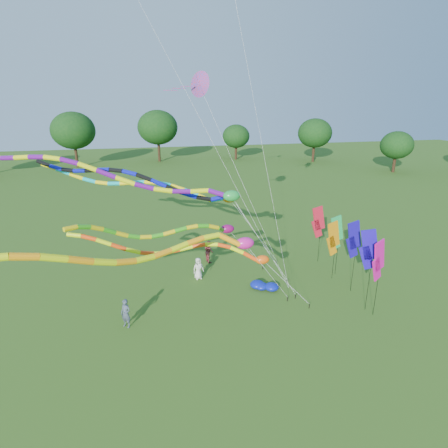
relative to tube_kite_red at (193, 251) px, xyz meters
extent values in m
plane|color=#2C5A17|center=(3.80, -2.91, -3.93)|extent=(160.00, 160.00, 0.00)
cylinder|color=#382314|center=(42.38, 39.73, -2.49)|extent=(0.50, 0.50, 2.89)
ellipsoid|color=#0E3610|center=(42.38, 39.73, 1.28)|extent=(6.09, 6.09, 5.18)
cylinder|color=#382314|center=(29.86, 47.93, -2.40)|extent=(0.50, 0.50, 3.06)
ellipsoid|color=#0E3610|center=(29.86, 47.93, 1.60)|extent=(6.47, 6.47, 5.50)
cylinder|color=#382314|center=(15.82, 52.98, -2.36)|extent=(0.50, 0.50, 3.14)
ellipsoid|color=#0E3610|center=(15.82, 52.98, 1.73)|extent=(6.62, 6.62, 5.63)
cylinder|color=#382314|center=(1.09, 51.31, -2.64)|extent=(0.50, 0.50, 2.58)
ellipsoid|color=#0E3610|center=(1.09, 51.31, 0.72)|extent=(5.44, 5.44, 4.63)
cylinder|color=#382314|center=(-12.08, 46.39, -2.69)|extent=(0.50, 0.50, 2.49)
ellipsoid|color=#0E3610|center=(-12.08, 46.39, 0.57)|extent=(5.26, 5.26, 4.47)
cylinder|color=black|center=(6.78, -1.06, -3.78)|extent=(0.05, 0.05, 0.30)
cylinder|color=silver|center=(5.32, -0.84, -2.14)|extent=(0.02, 0.02, 4.22)
ellipsoid|color=#F6550C|center=(3.86, -0.62, -0.64)|extent=(0.81, 0.52, 0.52)
cylinder|color=#FB460D|center=(3.18, -0.42, -0.45)|extent=(0.24, 0.24, 0.83)
cylinder|color=#E2F80C|center=(2.49, -0.14, -0.12)|extent=(0.24, 0.24, 0.79)
cylinder|color=#FB460D|center=(1.80, 0.11, 0.10)|extent=(0.24, 0.24, 0.75)
cylinder|color=#E2F80C|center=(1.10, 0.31, 0.17)|extent=(0.24, 0.24, 0.72)
cylinder|color=#FB460D|center=(0.39, 0.44, 0.12)|extent=(0.24, 0.24, 0.73)
cylinder|color=#E2F80C|center=(-0.33, 0.50, -0.01)|extent=(0.24, 0.24, 0.74)
cylinder|color=#FB460D|center=(-1.05, 0.50, -0.13)|extent=(0.24, 0.24, 0.74)
cylinder|color=#E2F80C|center=(-1.79, 0.45, -0.16)|extent=(0.24, 0.24, 0.74)
cylinder|color=#FB460D|center=(-2.53, 0.38, -0.06)|extent=(0.24, 0.24, 0.77)
cylinder|color=#E2F80C|center=(-3.27, 0.29, 0.18)|extent=(0.24, 0.24, 0.80)
cylinder|color=#FB460D|center=(-4.01, 0.23, 0.51)|extent=(0.24, 0.24, 0.82)
cylinder|color=#E2F80C|center=(-4.74, 0.20, 0.86)|extent=(0.24, 0.24, 0.80)
cylinder|color=#FB460D|center=(-5.46, 0.23, 1.15)|extent=(0.24, 0.24, 0.76)
cylinder|color=#E2F80C|center=(-6.17, 0.33, 1.32)|extent=(0.24, 0.24, 0.73)
cylinder|color=black|center=(5.81, 0.01, -3.78)|extent=(0.05, 0.05, 0.30)
cylinder|color=silver|center=(4.22, -0.62, -1.46)|extent=(0.02, 0.02, 5.57)
ellipsoid|color=#D61789|center=(2.63, -1.26, 0.73)|extent=(1.02, 0.65, 0.65)
cylinder|color=#FF980D|center=(1.76, -1.33, 1.03)|extent=(0.30, 0.30, 1.24)
cylinder|color=#DBEB0B|center=(0.77, -1.43, 1.33)|extent=(0.30, 0.30, 0.96)
cylinder|color=#FF980D|center=(-0.11, -1.79, 1.30)|extent=(0.30, 0.30, 0.96)
cylinder|color=#DBEB0B|center=(-0.97, -2.22, 1.21)|extent=(0.30, 0.30, 0.97)
cylinder|color=#FF980D|center=(-1.81, -2.70, 1.15)|extent=(0.30, 0.30, 0.97)
cylinder|color=#DBEB0B|center=(-2.63, -3.21, 1.18)|extent=(0.30, 0.30, 0.98)
cylinder|color=#FF980D|center=(-3.45, -3.75, 1.35)|extent=(0.30, 0.30, 1.01)
cylinder|color=#DBEB0B|center=(-4.27, -4.27, 1.66)|extent=(0.30, 0.30, 1.04)
cylinder|color=#FF980D|center=(-5.10, -4.77, 2.04)|extent=(0.30, 0.30, 1.05)
cylinder|color=#DBEB0B|center=(-5.94, -5.23, 2.42)|extent=(0.30, 0.30, 1.03)
cylinder|color=#FF980D|center=(-6.82, -5.62, 2.73)|extent=(0.30, 0.30, 0.99)
cylinder|color=black|center=(6.42, 0.21, -3.78)|extent=(0.05, 0.05, 0.30)
cylinder|color=silver|center=(4.49, 0.90, -0.51)|extent=(0.02, 0.02, 7.49)
ellipsoid|color=green|center=(2.56, 1.59, 2.62)|extent=(1.02, 0.66, 0.66)
cylinder|color=#610B83|center=(1.80, 2.11, 2.71)|extent=(0.30, 0.30, 1.19)
cylinder|color=#D6DC0B|center=(0.83, 2.62, 2.76)|extent=(0.30, 0.30, 1.10)
cylinder|color=#610B83|center=(-0.24, 2.84, 2.74)|extent=(0.30, 0.30, 1.10)
cylinder|color=#D6DC0B|center=(-1.33, 3.04, 2.83)|extent=(0.30, 0.30, 1.11)
cylinder|color=#610B83|center=(-2.41, 3.22, 3.06)|extent=(0.30, 0.30, 1.14)
cylinder|color=#D6DC0B|center=(-3.49, 3.43, 3.42)|extent=(0.30, 0.30, 1.17)
cylinder|color=#610B83|center=(-4.56, 3.67, 3.83)|extent=(0.30, 0.30, 1.17)
cylinder|color=#D6DC0B|center=(-5.61, 3.96, 4.23)|extent=(0.30, 0.30, 1.15)
cylinder|color=#610B83|center=(-6.63, 4.32, 4.53)|extent=(0.30, 0.30, 1.11)
cylinder|color=#D6DC0B|center=(-7.63, 4.75, 4.70)|extent=(0.30, 0.30, 1.09)
cylinder|color=#610B83|center=(-8.61, 5.23, 4.72)|extent=(0.30, 0.30, 1.10)
cylinder|color=#D6DC0B|center=(-9.58, 5.75, 4.66)|extent=(0.30, 0.30, 1.11)
cylinder|color=#610B83|center=(-10.54, 6.30, 4.57)|extent=(0.30, 0.30, 1.11)
cylinder|color=black|center=(6.65, 2.22, -3.78)|extent=(0.05, 0.05, 0.30)
cylinder|color=silver|center=(4.83, 2.91, -0.80)|extent=(0.02, 0.02, 6.90)
ellipsoid|color=#0C33B1|center=(3.02, 3.61, 2.04)|extent=(0.97, 0.63, 0.63)
cylinder|color=#0B10B6|center=(2.25, 3.93, 1.91)|extent=(0.28, 0.28, 0.99)
cylinder|color=black|center=(1.34, 4.20, 1.86)|extent=(0.28, 0.28, 0.99)
cylinder|color=#0B10B6|center=(0.38, 4.37, 2.10)|extent=(0.28, 0.28, 1.02)
cylinder|color=black|center=(-0.56, 4.57, 2.46)|extent=(0.28, 0.28, 1.04)
cylinder|color=#0B10B6|center=(-1.49, 4.81, 2.86)|extent=(0.28, 0.28, 1.04)
cylinder|color=black|center=(-2.40, 5.11, 3.23)|extent=(0.28, 0.28, 1.01)
cylinder|color=#0B10B6|center=(-3.28, 5.48, 3.49)|extent=(0.28, 0.28, 0.97)
cylinder|color=black|center=(-4.13, 5.91, 3.61)|extent=(0.28, 0.28, 0.96)
cylinder|color=#0B10B6|center=(-4.97, 6.39, 3.59)|extent=(0.28, 0.28, 0.97)
cylinder|color=black|center=(-5.79, 6.90, 3.50)|extent=(0.28, 0.28, 0.98)
cylinder|color=#0B10B6|center=(-6.61, 7.42, 3.40)|extent=(0.28, 0.28, 0.98)
cylinder|color=black|center=(-7.44, 7.93, 3.39)|extent=(0.28, 0.28, 0.97)
cylinder|color=#0B10B6|center=(-8.28, 8.41, 3.50)|extent=(0.28, 0.28, 0.98)
cylinder|color=black|center=(-9.13, 8.84, 3.75)|extent=(0.28, 0.28, 1.01)
cylinder|color=black|center=(7.02, 5.42, -3.78)|extent=(0.05, 0.05, 0.30)
cylinder|color=silver|center=(5.27, 5.84, -1.23)|extent=(0.02, 0.02, 6.04)
ellipsoid|color=orange|center=(3.53, 6.26, 1.20)|extent=(0.99, 0.63, 0.63)
cylinder|color=#0BB5C0|center=(2.68, 6.25, 1.17)|extent=(0.29, 0.29, 1.02)
cylinder|color=yellow|center=(1.71, 6.23, 1.35)|extent=(0.29, 0.29, 1.03)
cylinder|color=#0BB5C0|center=(0.78, 6.37, 1.75)|extent=(0.29, 0.29, 1.02)
cylinder|color=yellow|center=(-0.14, 6.59, 2.10)|extent=(0.29, 0.29, 0.99)
cylinder|color=#0BB5C0|center=(-1.04, 6.87, 2.34)|extent=(0.29, 0.29, 0.96)
cylinder|color=yellow|center=(-1.92, 7.20, 2.42)|extent=(0.29, 0.29, 0.95)
cylinder|color=#0BB5C0|center=(-2.79, 7.58, 2.38)|extent=(0.29, 0.29, 0.96)
cylinder|color=yellow|center=(-3.66, 7.99, 2.29)|extent=(0.29, 0.29, 0.97)
cylinder|color=#0BB5C0|center=(-4.53, 8.39, 2.21)|extent=(0.29, 0.29, 0.96)
cylinder|color=yellow|center=(-5.41, 8.77, 2.22)|extent=(0.29, 0.29, 0.95)
cylinder|color=#0BB5C0|center=(-6.29, 9.11, 2.37)|extent=(0.29, 0.29, 0.97)
cylinder|color=yellow|center=(-7.19, 9.38, 2.65)|extent=(0.29, 0.29, 1.00)
cylinder|color=#0BB5C0|center=(-8.11, 9.59, 3.02)|extent=(0.29, 0.29, 1.02)
cylinder|color=yellow|center=(-9.04, 9.73, 3.39)|extent=(0.29, 0.29, 1.01)
cylinder|color=black|center=(5.70, 4.66, -3.78)|extent=(0.05, 0.05, 0.30)
cylinder|color=silver|center=(4.24, 4.12, -1.90)|extent=(0.02, 0.02, 4.69)
ellipsoid|color=#7E0B51|center=(2.77, 3.58, -0.15)|extent=(0.92, 0.59, 0.59)
cylinder|color=#2F9F15|center=(2.21, 3.09, 0.07)|extent=(0.27, 0.27, 0.98)
cylinder|color=#D5B80B|center=(1.65, 2.62, 0.40)|extent=(0.27, 0.27, 0.73)
cylinder|color=#2F9F15|center=(0.97, 2.47, 0.57)|extent=(0.27, 0.27, 0.71)
cylinder|color=#D5B80B|center=(0.28, 2.37, 0.58)|extent=(0.27, 0.27, 0.71)
cylinder|color=#2F9F15|center=(-0.43, 2.31, 0.49)|extent=(0.27, 0.27, 0.73)
cylinder|color=#D5B80B|center=(-1.15, 2.25, 0.35)|extent=(0.27, 0.27, 0.73)
cylinder|color=#2F9F15|center=(-1.86, 2.18, 0.25)|extent=(0.27, 0.27, 0.71)
cylinder|color=#D5B80B|center=(-2.55, 2.08, 0.26)|extent=(0.27, 0.27, 0.70)
cylinder|color=#2F9F15|center=(-3.23, 1.93, 0.41)|extent=(0.27, 0.27, 0.73)
cylinder|color=#D5B80B|center=(-3.88, 1.71, 0.68)|extent=(0.27, 0.27, 0.76)
cylinder|color=#2F9F15|center=(-4.51, 1.43, 1.03)|extent=(0.27, 0.27, 0.78)
cylinder|color=#D5B80B|center=(-5.12, 1.09, 1.36)|extent=(0.27, 0.27, 0.77)
cylinder|color=#2F9F15|center=(-5.72, 0.71, 1.61)|extent=(0.27, 0.27, 0.74)
cylinder|color=#D5B80B|center=(-6.30, 0.29, 1.72)|extent=(0.27, 0.27, 0.72)
cylinder|color=black|center=(6.30, 1.09, -3.78)|extent=(0.04, 0.04, 0.30)
cylinder|color=silver|center=(4.12, 1.18, 6.01)|extent=(0.01, 0.01, 19.77)
cylinder|color=black|center=(6.30, 1.09, -3.78)|extent=(0.04, 0.04, 0.30)
cylinder|color=silver|center=(-0.09, 0.86, 8.53)|extent=(0.01, 0.01, 27.48)
cylinder|color=black|center=(6.30, 1.09, -3.78)|extent=(0.04, 0.04, 0.30)
cylinder|color=silver|center=(3.84, 3.40, 2.64)|extent=(0.01, 0.01, 14.25)
cone|color=purple|center=(1.38, 5.72, 8.92)|extent=(2.17, 2.20, 1.82)
cube|color=purple|center=(0.68, 5.72, 8.77)|extent=(0.90, 0.12, 0.04)
cube|color=purple|center=(0.13, 5.72, 8.65)|extent=(0.90, 0.12, 0.04)
cube|color=purple|center=(-0.42, 5.72, 8.53)|extent=(0.90, 0.12, 0.04)
cylinder|color=black|center=(10.14, -2.51, -1.72)|extent=(0.02, 0.02, 4.42)
cube|color=#E20C8F|center=(9.94, -2.60, -0.11)|extent=(1.09, 0.54, 1.93)
cube|color=#E20C8F|center=(9.86, -2.63, -0.91)|extent=(0.95, 0.48, 1.51)
cylinder|color=black|center=(10.02, 2.27, -1.97)|extent=(0.02, 0.02, 3.92)
cube|color=orange|center=(9.80, 2.22, -0.61)|extent=(1.15, 0.33, 1.93)
cube|color=orange|center=(9.73, 2.20, -1.41)|extent=(1.00, 0.30, 1.51)
cylinder|color=black|center=(10.37, 0.37, -1.67)|extent=(0.02, 0.02, 4.53)
cube|color=#1B0BA3|center=(10.15, 0.35, 0.00)|extent=(1.16, 0.22, 1.93)
cube|color=#1B0BA3|center=(10.07, 0.34, -0.80)|extent=(1.01, 0.20, 1.51)
cylinder|color=black|center=(10.57, 2.85, -1.89)|extent=(0.02, 0.02, 4.08)
cube|color=green|center=(10.35, 2.82, -0.45)|extent=(1.15, 0.27, 1.93)
cube|color=green|center=(10.28, 2.80, -1.25)|extent=(1.00, 0.24, 1.51)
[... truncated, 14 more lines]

